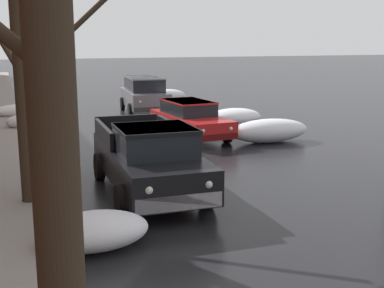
{
  "coord_description": "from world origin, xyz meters",
  "views": [
    {
      "loc": [
        -4.91,
        -2.2,
        3.69
      ],
      "look_at": [
        -0.41,
        9.98,
        1.0
      ],
      "focal_mm": 47.37,
      "sensor_mm": 36.0,
      "label": 1
    }
  ],
  "objects": [
    {
      "name": "snow_bank_far_right_pile",
      "position": [
        4.16,
        26.43,
        0.39
      ],
      "size": [
        2.23,
        1.1,
        0.8
      ],
      "color": "white",
      "rests_on": "ground"
    },
    {
      "name": "suv_grey_parked_kerbside_mid",
      "position": [
        1.75,
        22.81,
        0.99
      ],
      "size": [
        2.35,
        4.58,
        1.82
      ],
      "color": "slate",
      "rests_on": "ground"
    },
    {
      "name": "pickup_truck_black_approaching_near_lane",
      "position": [
        -1.78,
        9.24,
        0.88
      ],
      "size": [
        2.25,
        5.28,
        1.76
      ],
      "color": "black",
      "rests_on": "ground"
    },
    {
      "name": "snow_bank_near_corner_left",
      "position": [
        -4.02,
        23.29,
        0.32
      ],
      "size": [
        3.16,
        1.08,
        0.66
      ],
      "color": "white",
      "rests_on": "ground"
    },
    {
      "name": "bare_tree_second_along_sidewalk",
      "position": [
        -4.53,
        9.41,
        3.34
      ],
      "size": [
        3.44,
        2.46,
        6.58
      ],
      "color": "#382B1E",
      "rests_on": "ground"
    },
    {
      "name": "snow_bank_along_right_kerb",
      "position": [
        -4.08,
        19.8,
        0.31
      ],
      "size": [
        1.73,
        0.98,
        0.66
      ],
      "color": "white",
      "rests_on": "ground"
    },
    {
      "name": "sedan_red_parked_kerbside_close",
      "position": [
        1.58,
        15.59,
        0.75
      ],
      "size": [
        2.11,
        4.52,
        1.42
      ],
      "color": "red",
      "rests_on": "ground"
    },
    {
      "name": "bare_tree_at_the_corner",
      "position": [
        -4.54,
        2.05,
        3.77
      ],
      "size": [
        2.26,
        2.79,
        7.08
      ],
      "color": "#382B1E",
      "rests_on": "ground"
    },
    {
      "name": "snow_bank_along_left_kerb",
      "position": [
        4.0,
        13.86,
        0.41
      ],
      "size": [
        3.08,
        1.22,
        0.86
      ],
      "color": "white",
      "rests_on": "ground"
    },
    {
      "name": "snow_bank_mid_block_left",
      "position": [
        -3.56,
        6.43,
        0.32
      ],
      "size": [
        1.99,
        1.31,
        0.65
      ],
      "color": "white",
      "rests_on": "ground"
    },
    {
      "name": "snow_bank_near_corner_right",
      "position": [
        4.37,
        17.51,
        0.37
      ],
      "size": [
        2.45,
        1.43,
        0.77
      ],
      "color": "white",
      "rests_on": "ground"
    }
  ]
}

